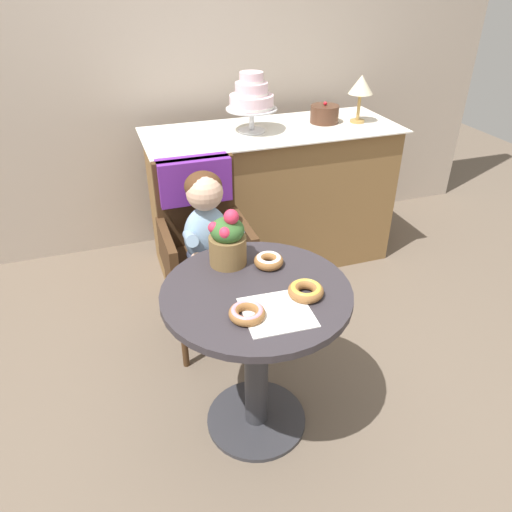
% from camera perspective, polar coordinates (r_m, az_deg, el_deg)
% --- Properties ---
extents(ground_plane, '(8.00, 8.00, 0.00)m').
position_cam_1_polar(ground_plane, '(2.29, 0.03, -18.83)').
color(ground_plane, '#6B5B4C').
extents(back_wall, '(4.80, 0.10, 2.70)m').
position_cam_1_polar(back_wall, '(3.29, -11.43, 23.75)').
color(back_wall, '#B2A393').
rests_on(back_wall, ground).
extents(cafe_table, '(0.72, 0.72, 0.72)m').
position_cam_1_polar(cafe_table, '(1.93, 0.04, -9.13)').
color(cafe_table, '#332D33').
rests_on(cafe_table, ground).
extents(wicker_chair, '(0.42, 0.45, 0.95)m').
position_cam_1_polar(wicker_chair, '(2.42, -6.53, 3.68)').
color(wicker_chair, '#472D19').
rests_on(wicker_chair, ground).
extents(seated_child, '(0.27, 0.32, 0.73)m').
position_cam_1_polar(seated_child, '(2.27, -5.68, 2.80)').
color(seated_child, '#8CADCC').
rests_on(seated_child, ground).
extents(paper_napkin, '(0.25, 0.24, 0.00)m').
position_cam_1_polar(paper_napkin, '(1.69, 2.51, -6.67)').
color(paper_napkin, white).
rests_on(paper_napkin, cafe_table).
extents(donut_front, '(0.13, 0.13, 0.04)m').
position_cam_1_polar(donut_front, '(1.76, 5.92, -4.07)').
color(donut_front, '#936033').
rests_on(donut_front, cafe_table).
extents(donut_mid, '(0.13, 0.13, 0.04)m').
position_cam_1_polar(donut_mid, '(1.65, -1.08, -6.72)').
color(donut_mid, '#936033').
rests_on(donut_mid, cafe_table).
extents(donut_side, '(0.12, 0.12, 0.04)m').
position_cam_1_polar(donut_side, '(1.92, 1.51, -0.52)').
color(donut_side, '#936033').
rests_on(donut_side, cafe_table).
extents(flower_vase, '(0.15, 0.15, 0.24)m').
position_cam_1_polar(flower_vase, '(1.90, -3.38, 2.05)').
color(flower_vase, brown).
rests_on(flower_vase, cafe_table).
extents(display_counter, '(1.56, 0.62, 0.90)m').
position_cam_1_polar(display_counter, '(3.16, 1.85, 6.99)').
color(display_counter, olive).
rests_on(display_counter, ground).
extents(tiered_cake_stand, '(0.30, 0.30, 0.34)m').
position_cam_1_polar(tiered_cake_stand, '(2.90, -0.54, 18.26)').
color(tiered_cake_stand, silver).
rests_on(tiered_cake_stand, display_counter).
extents(round_layer_cake, '(0.18, 0.18, 0.13)m').
position_cam_1_polar(round_layer_cake, '(3.15, 8.11, 16.30)').
color(round_layer_cake, '#4C2D1E').
rests_on(round_layer_cake, display_counter).
extents(table_lamp, '(0.15, 0.15, 0.28)m').
position_cam_1_polar(table_lamp, '(3.15, 12.33, 19.00)').
color(table_lamp, '#B28C47').
rests_on(table_lamp, display_counter).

